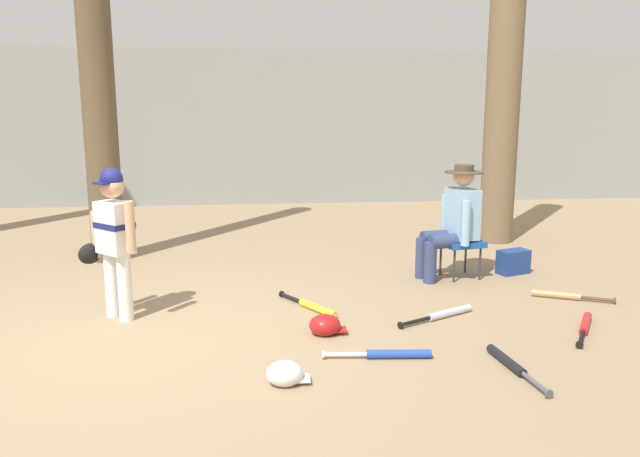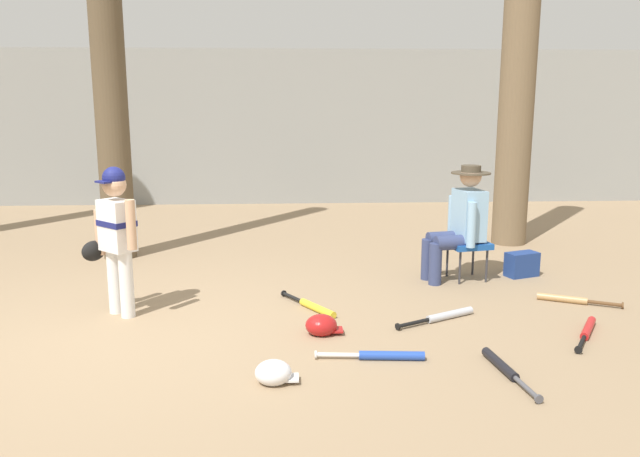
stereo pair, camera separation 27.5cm
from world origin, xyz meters
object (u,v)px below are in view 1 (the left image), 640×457
object	(u,v)px
bat_black_composite	(510,364)
tree_behind_spectator	(505,66)
young_ballplayer	(113,234)
seated_spectator	(454,219)
folding_stool	(461,244)
bat_yellow_trainer	(313,307)
handbag_beside_stool	(513,262)
batting_helmet_white	(285,374)
batting_helmet_red	(325,325)
bat_wood_tan	(563,296)
tree_near_player	(92,2)
bat_aluminum_silver	(444,314)
bat_blue_youth	(390,354)
bat_red_barrel	(585,326)

from	to	relation	value
bat_black_composite	tree_behind_spectator	bearing A→B (deg)	70.46
young_ballplayer	seated_spectator	bearing A→B (deg)	15.97
folding_stool	bat_yellow_trainer	bearing A→B (deg)	-150.91
handbag_beside_stool	batting_helmet_white	distance (m)	3.60
handbag_beside_stool	batting_helmet_red	xyz separation A→B (m)	(-2.23, -1.61, -0.06)
folding_stool	batting_helmet_red	distance (m)	2.23
seated_spectator	handbag_beside_stool	xyz separation A→B (m)	(0.72, 0.11, -0.51)
handbag_beside_stool	bat_wood_tan	bearing A→B (deg)	-83.04
tree_near_player	handbag_beside_stool	distance (m)	5.40
folding_stool	batting_helmet_red	world-z (taller)	folding_stool
folding_stool	bat_black_composite	size ratio (longest dim) A/B	0.60
bat_wood_tan	batting_helmet_white	world-z (taller)	batting_helmet_white
batting_helmet_white	folding_stool	bearing A→B (deg)	50.56
tree_behind_spectator	bat_black_composite	distance (m)	4.80
bat_yellow_trainer	bat_aluminum_silver	bearing A→B (deg)	-15.78
young_ballplayer	bat_blue_youth	size ratio (longest dim) A/B	1.63
bat_red_barrel	bat_wood_tan	size ratio (longest dim) A/B	0.97
bat_aluminum_silver	bat_black_composite	distance (m)	1.09
bat_red_barrel	bat_aluminum_silver	bearing A→B (deg)	159.28
bat_black_composite	folding_stool	bearing A→B (deg)	80.61
young_ballplayer	seated_spectator	xyz separation A→B (m)	(3.25, 0.93, -0.10)
tree_near_player	folding_stool	distance (m)	4.78
seated_spectator	bat_wood_tan	distance (m)	1.31
handbag_beside_stool	bat_yellow_trainer	distance (m)	2.49
folding_stool	bat_black_composite	world-z (taller)	folding_stool
folding_stool	bat_aluminum_silver	world-z (taller)	folding_stool
batting_helmet_red	handbag_beside_stool	bearing A→B (deg)	35.74
folding_stool	bat_black_composite	distance (m)	2.37
bat_yellow_trainer	bat_wood_tan	distance (m)	2.39
batting_helmet_white	tree_behind_spectator	bearing A→B (deg)	53.61
tree_behind_spectator	seated_spectator	world-z (taller)	tree_behind_spectator
folding_stool	seated_spectator	size ratio (longest dim) A/B	0.39
seated_spectator	handbag_beside_stool	world-z (taller)	seated_spectator
handbag_beside_stool	batting_helmet_red	bearing A→B (deg)	-144.26
bat_aluminum_silver	tree_behind_spectator	bearing A→B (deg)	61.68
handbag_beside_stool	bat_red_barrel	xyz separation A→B (m)	(-0.09, -1.72, -0.10)
batting_helmet_white	handbag_beside_stool	bearing A→B (deg)	43.75
bat_yellow_trainer	young_ballplayer	bearing A→B (deg)	-178.91
bat_red_barrel	bat_blue_youth	bearing A→B (deg)	-166.20
seated_spectator	batting_helmet_white	world-z (taller)	seated_spectator
batting_helmet_white	batting_helmet_red	bearing A→B (deg)	67.41
tree_behind_spectator	handbag_beside_stool	size ratio (longest dim) A/B	15.24
batting_helmet_white	bat_red_barrel	bearing A→B (deg)	17.00
bat_black_composite	bat_yellow_trainer	bearing A→B (deg)	132.25
seated_spectator	bat_yellow_trainer	distance (m)	1.89
bat_yellow_trainer	bat_wood_tan	bearing A→B (deg)	2.07
folding_stool	batting_helmet_red	bearing A→B (deg)	-136.63
tree_behind_spectator	bat_blue_youth	size ratio (longest dim) A/B	6.48
tree_near_player	bat_black_composite	distance (m)	5.71
tree_near_player	bat_yellow_trainer	bearing A→B (deg)	-43.12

